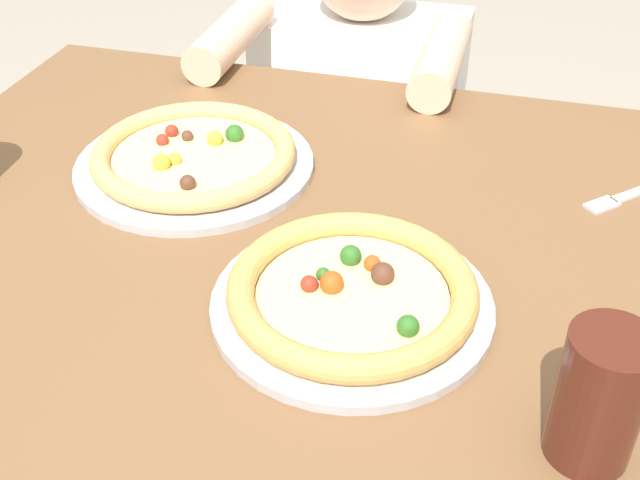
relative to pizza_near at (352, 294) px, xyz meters
name	(u,v)px	position (x,y,z in m)	size (l,w,h in m)	color
dining_table	(299,306)	(-0.09, 0.11, -0.13)	(1.16, 0.93, 0.75)	brown
pizza_near	(352,294)	(0.00, 0.00, 0.00)	(0.31, 0.31, 0.04)	#B7B7BC
pizza_far	(194,157)	(-0.28, 0.23, 0.00)	(0.33, 0.33, 0.04)	#B7B7BC
drink_cup_colored	(600,398)	(0.24, -0.13, 0.05)	(0.08, 0.08, 0.13)	#4C1E14
fork	(640,191)	(0.31, 0.33, -0.02)	(0.16, 0.15, 0.00)	silver
diner_seated	(357,167)	(-0.18, 0.84, -0.35)	(0.44, 0.54, 0.95)	#333847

